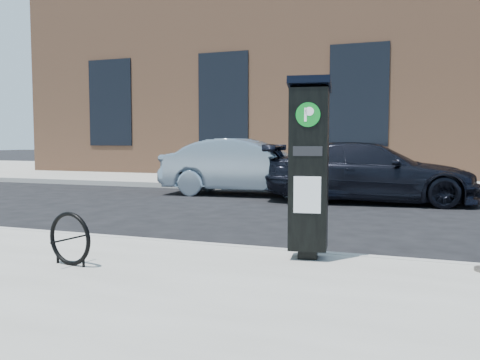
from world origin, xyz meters
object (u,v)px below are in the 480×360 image
at_px(car_dark, 370,172).
at_px(car_silver, 248,167).
at_px(parking_kiosk, 309,166).
at_px(bike_rack, 70,239).

bearing_deg(car_dark, car_silver, 74.07).
bearing_deg(parking_kiosk, car_silver, 106.03).
distance_m(car_silver, car_dark, 3.26).
relative_size(parking_kiosk, car_dark, 0.41).
xyz_separation_m(bike_rack, car_dark, (2.20, 7.94, 0.28)).
bearing_deg(bike_rack, car_silver, 104.55).
bearing_deg(bike_rack, car_dark, 82.22).
height_order(bike_rack, car_dark, car_dark).
xyz_separation_m(parking_kiosk, bike_rack, (-2.25, -1.18, -0.74)).
xyz_separation_m(car_silver, car_dark, (3.21, -0.53, -0.04)).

